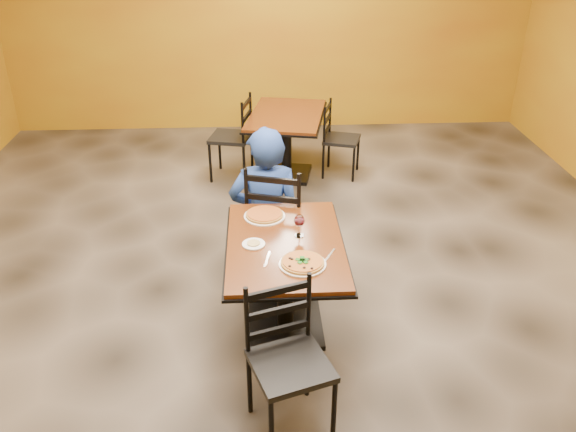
{
  "coord_description": "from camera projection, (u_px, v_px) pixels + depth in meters",
  "views": [
    {
      "loc": [
        -0.17,
        -3.98,
        2.84
      ],
      "look_at": [
        0.03,
        -0.3,
        0.85
      ],
      "focal_mm": 36.47,
      "sensor_mm": 36.0,
      "label": 1
    }
  ],
  "objects": [
    {
      "name": "chair_second_left",
      "position": [
        231.0,
        138.0,
        6.61
      ],
      "size": [
        0.52,
        0.52,
        0.96
      ],
      "primitive_type": null,
      "rotation": [
        0.0,
        0.0,
        -1.79
      ],
      "color": "black",
      "rests_on": "floor"
    },
    {
      "name": "pizza_main",
      "position": [
        303.0,
        262.0,
        3.8
      ],
      "size": [
        0.28,
        0.28,
        0.02
      ],
      "primitive_type": "cylinder",
      "color": "maroon",
      "rests_on": "plate_main"
    },
    {
      "name": "chair_main_far",
      "position": [
        279.0,
        218.0,
        4.86
      ],
      "size": [
        0.58,
        0.58,
        1.03
      ],
      "primitive_type": null,
      "rotation": [
        0.0,
        0.0,
        2.86
      ],
      "color": "black",
      "rests_on": "floor"
    },
    {
      "name": "plate_far",
      "position": [
        265.0,
        216.0,
        4.38
      ],
      "size": [
        0.31,
        0.31,
        0.01
      ],
      "primitive_type": "cylinder",
      "color": "white",
      "rests_on": "table_main"
    },
    {
      "name": "wall_back",
      "position": [
        268.0,
        17.0,
        7.66
      ],
      "size": [
        7.0,
        0.01,
        3.0
      ],
      "primitive_type": "cube",
      "color": "#AE8D13",
      "rests_on": "ground"
    },
    {
      "name": "dip",
      "position": [
        254.0,
        243.0,
        4.02
      ],
      "size": [
        0.09,
        0.09,
        0.01
      ],
      "primitive_type": "cylinder",
      "color": "tan",
      "rests_on": "side_plate"
    },
    {
      "name": "floor",
      "position": [
        282.0,
        289.0,
        4.85
      ],
      "size": [
        7.0,
        8.0,
        0.01
      ],
      "primitive_type": "cube",
      "color": "black",
      "rests_on": "ground"
    },
    {
      "name": "table_main",
      "position": [
        285.0,
        266.0,
        4.15
      ],
      "size": [
        0.83,
        1.23,
        0.75
      ],
      "color": "#57270D",
      "rests_on": "floor"
    },
    {
      "name": "chair_main_near",
      "position": [
        291.0,
        366.0,
        3.37
      ],
      "size": [
        0.54,
        0.54,
        0.95
      ],
      "primitive_type": null,
      "rotation": [
        0.0,
        0.0,
        0.33
      ],
      "color": "black",
      "rests_on": "floor"
    },
    {
      "name": "knife",
      "position": [
        329.0,
        256.0,
        3.9
      ],
      "size": [
        0.11,
        0.19,
        0.0
      ],
      "primitive_type": "cube",
      "rotation": [
        0.0,
        0.0,
        -0.49
      ],
      "color": "silver",
      "rests_on": "table_main"
    },
    {
      "name": "table_second",
      "position": [
        286.0,
        130.0,
        6.61
      ],
      "size": [
        1.03,
        1.34,
        0.75
      ],
      "rotation": [
        0.0,
        0.0,
        -0.2
      ],
      "color": "#57270D",
      "rests_on": "floor"
    },
    {
      "name": "chair_second_right",
      "position": [
        342.0,
        140.0,
        6.7
      ],
      "size": [
        0.48,
        0.48,
        0.86
      ],
      "primitive_type": null,
      "rotation": [
        0.0,
        0.0,
        1.27
      ],
      "color": "black",
      "rests_on": "floor"
    },
    {
      "name": "plate_main",
      "position": [
        302.0,
        264.0,
        3.8
      ],
      "size": [
        0.31,
        0.31,
        0.01
      ],
      "primitive_type": "cylinder",
      "color": "white",
      "rests_on": "table_main"
    },
    {
      "name": "wine_glass",
      "position": [
        299.0,
        225.0,
        4.09
      ],
      "size": [
        0.08,
        0.08,
        0.18
      ],
      "primitive_type": null,
      "color": "white",
      "rests_on": "table_main"
    },
    {
      "name": "pizza_far",
      "position": [
        265.0,
        214.0,
        4.38
      ],
      "size": [
        0.28,
        0.28,
        0.02
      ],
      "primitive_type": "cylinder",
      "color": "#B36122",
      "rests_on": "plate_far"
    },
    {
      "name": "fork",
      "position": [
        267.0,
        259.0,
        3.87
      ],
      "size": [
        0.05,
        0.19,
        0.0
      ],
      "primitive_type": "cube",
      "rotation": [
        0.0,
        0.0,
        -0.19
      ],
      "color": "silver",
      "rests_on": "table_main"
    },
    {
      "name": "diner",
      "position": [
        266.0,
        198.0,
        4.93
      ],
      "size": [
        0.63,
        0.42,
        1.26
      ],
      "primitive_type": "imported",
      "rotation": [
        0.0,
        0.0,
        3.15
      ],
      "color": "navy",
      "rests_on": "floor"
    },
    {
      "name": "side_plate",
      "position": [
        254.0,
        244.0,
        4.03
      ],
      "size": [
        0.16,
        0.16,
        0.01
      ],
      "primitive_type": "cylinder",
      "color": "white",
      "rests_on": "table_main"
    }
  ]
}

